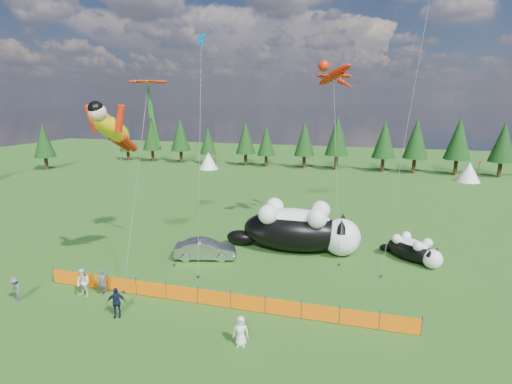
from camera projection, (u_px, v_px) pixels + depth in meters
The scene contains 16 objects.
ground at pixel (231, 283), 25.57m from camera, with size 160.00×160.00×0.00m, color #0D370A.
safety_fence at pixel (214, 298), 22.64m from camera, with size 22.06×0.06×1.10m.
tree_line at pixel (319, 145), 66.86m from camera, with size 90.00×4.00×8.00m, color black, non-canonical shape.
festival_tents at pixel (388, 169), 59.85m from camera, with size 50.00×3.20×2.80m, color white, non-canonical shape.
cat_large at pixel (299, 228), 30.73m from camera, with size 10.55×3.78×3.81m.
cat_small at pixel (413, 250), 28.95m from camera, with size 4.20×3.88×1.84m.
car at pixel (205, 249), 29.37m from camera, with size 1.55×4.46×1.47m, color #B3B2B7.
spectator_a at pixel (102, 283), 23.83m from camera, with size 0.61×0.40×1.66m, color #4F5054.
spectator_b at pixel (83, 283), 23.70m from camera, with size 0.84×0.50×1.74m, color white.
spectator_c at pixel (116, 302), 21.46m from camera, with size 0.99×0.51×1.69m, color black.
spectator_d at pixel (15, 289), 23.10m from camera, with size 0.99×0.51×1.53m, color #4F5054.
spectator_e at pixel (241, 331), 18.92m from camera, with size 0.75×0.49×1.53m, color white.
superhero_kite at pixel (112, 129), 24.67m from camera, with size 4.72×4.45×11.89m.
gecko_kite at pixel (334, 75), 32.28m from camera, with size 6.01×10.18×15.35m.
flower_kite at pixel (148, 84), 27.66m from camera, with size 3.55×8.17×14.11m.
diamond_kite_a at pixel (201, 49), 27.43m from camera, with size 1.62×5.23×16.54m.
Camera 1 is at (7.91, -22.27, 11.49)m, focal length 28.00 mm.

